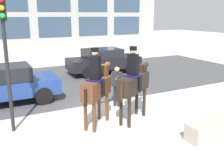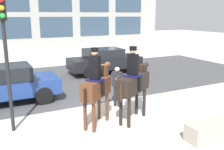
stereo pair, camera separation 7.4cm
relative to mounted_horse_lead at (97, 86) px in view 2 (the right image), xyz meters
The scene contains 9 objects.
ground_plane 2.01m from the mounted_horse_lead, 64.48° to the left, with size 80.00×80.00×0.00m, color beige.
road_surface 6.27m from the mounted_horse_lead, 84.01° to the left, with size 23.92×8.50×0.01m.
mounted_horse_lead is the anchor object (origin of this frame).
mounted_horse_companion 1.29m from the mounted_horse_lead, ahead, with size 1.78×1.25×2.59m.
pedestrian_bystander 1.91m from the mounted_horse_lead, 41.29° to the left, with size 0.64×0.85×1.61m.
street_car_near_lane 4.43m from the mounted_horse_lead, 123.81° to the left, with size 4.01×1.93×1.57m.
street_car_far_lane 7.63m from the mounted_horse_lead, 63.29° to the left, with size 4.50×1.88×1.55m.
traffic_light 3.03m from the mounted_horse_lead, 163.07° to the left, with size 0.24×0.29×4.14m.
planter_ledge 3.82m from the mounted_horse_lead, 40.65° to the right, with size 1.88×0.56×0.51m.
Camera 2 is at (-3.66, -8.50, 3.58)m, focal length 40.00 mm.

